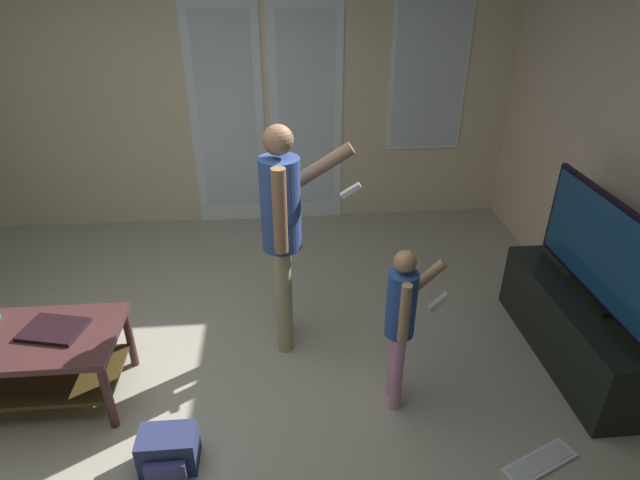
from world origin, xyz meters
TOP-DOWN VIEW (x-y plane):
  - ground_plane at (0.00, 0.00)m, footprint 5.82×5.16m
  - wall_back_with_doors at (0.10, 2.54)m, footprint 5.82×0.09m
  - coffee_table at (-0.89, 0.13)m, footprint 1.08×0.58m
  - tv_stand at (2.54, 0.22)m, footprint 0.48×1.35m
  - flat_screen_tv at (2.54, 0.22)m, footprint 0.08×1.24m
  - person_adult at (0.63, 0.54)m, footprint 0.64×0.42m
  - person_child at (1.26, -0.06)m, footprint 0.39×0.28m
  - backpack at (-0.02, -0.42)m, footprint 0.30×0.23m
  - loose_keyboard at (1.93, -0.59)m, footprint 0.46×0.29m
  - laptop_closed at (-0.71, 0.16)m, footprint 0.39×0.32m

SIDE VIEW (x-z plane):
  - ground_plane at x=0.00m, z-range -0.02..0.00m
  - loose_keyboard at x=1.93m, z-range 0.00..0.02m
  - backpack at x=-0.02m, z-range 0.00..0.22m
  - tv_stand at x=2.54m, z-range 0.00..0.47m
  - coffee_table at x=-0.89m, z-range 0.11..0.58m
  - laptop_closed at x=-0.71m, z-range 0.47..0.50m
  - person_child at x=1.26m, z-range 0.10..1.14m
  - flat_screen_tv at x=2.54m, z-range 0.48..1.15m
  - person_adult at x=0.63m, z-range 0.16..1.70m
  - wall_back_with_doors at x=0.10m, z-range -0.03..2.62m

